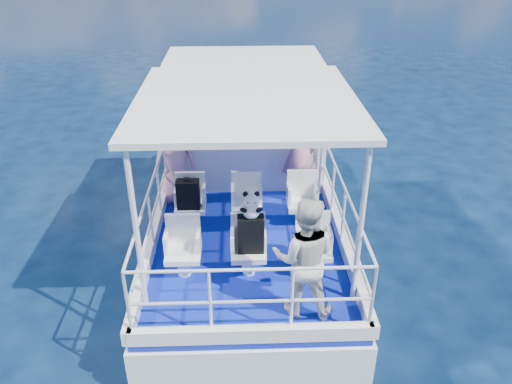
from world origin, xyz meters
TOP-DOWN VIEW (x-y plane):
  - ground at (0.00, 0.00)m, footprint 2000.00×2000.00m
  - hull at (0.00, 1.00)m, footprint 3.00×7.00m
  - deck at (0.00, 1.00)m, footprint 2.90×6.90m
  - cabin at (0.00, 2.30)m, footprint 2.85×2.00m
  - canopy at (0.00, -0.20)m, footprint 3.00×3.20m
  - canopy_posts at (0.00, -0.25)m, footprint 2.77×2.97m
  - railings at (0.00, -0.58)m, footprint 2.84×3.59m
  - seat_port_fwd at (-0.90, 0.20)m, footprint 0.48×0.46m
  - seat_center_fwd at (0.00, 0.20)m, footprint 0.48×0.46m
  - seat_stbd_fwd at (0.90, 0.20)m, footprint 0.48×0.46m
  - seat_port_aft at (-0.90, -1.10)m, footprint 0.48×0.46m
  - seat_center_aft at (0.00, -1.10)m, footprint 0.48×0.46m
  - seat_stbd_aft at (0.90, -1.10)m, footprint 0.48×0.46m
  - passenger_port_fwd at (-1.22, 1.06)m, footprint 0.64×0.53m
  - passenger_stbd_fwd at (0.92, 1.01)m, footprint 0.76×0.60m
  - passenger_stbd_aft at (0.65, -1.89)m, footprint 0.87×0.73m
  - backpack_port at (-0.92, 0.11)m, footprint 0.36×0.20m
  - backpack_center at (0.03, -1.10)m, footprint 0.36×0.20m
  - compact_camera at (-0.92, 0.11)m, footprint 0.09×0.06m
  - panda at (0.04, -1.11)m, footprint 0.25×0.21m

SIDE VIEW (x-z plane):
  - ground at x=0.00m, z-range 0.00..0.00m
  - hull at x=0.00m, z-range -0.80..0.80m
  - deck at x=0.00m, z-range 0.80..0.90m
  - seat_port_fwd at x=-0.90m, z-range 0.90..1.28m
  - seat_center_fwd at x=0.00m, z-range 0.90..1.28m
  - seat_stbd_fwd at x=0.90m, z-range 0.90..1.28m
  - seat_port_aft at x=-0.90m, z-range 0.90..1.28m
  - seat_center_aft at x=0.00m, z-range 0.90..1.28m
  - seat_stbd_aft at x=0.90m, z-range 0.90..1.28m
  - railings at x=0.00m, z-range 0.90..1.90m
  - backpack_port at x=-0.92m, z-range 1.28..1.75m
  - backpack_center at x=0.03m, z-range 1.28..1.81m
  - passenger_port_fwd at x=-1.22m, z-range 0.90..2.38m
  - passenger_stbd_aft at x=0.65m, z-range 0.90..2.51m
  - compact_camera at x=-0.92m, z-range 1.75..1.81m
  - passenger_stbd_fwd at x=0.92m, z-range 0.90..2.71m
  - cabin at x=0.00m, z-range 0.90..3.10m
  - canopy_posts at x=0.00m, z-range 0.90..3.10m
  - panda at x=0.04m, z-range 1.81..2.20m
  - canopy at x=0.00m, z-range 3.10..3.18m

